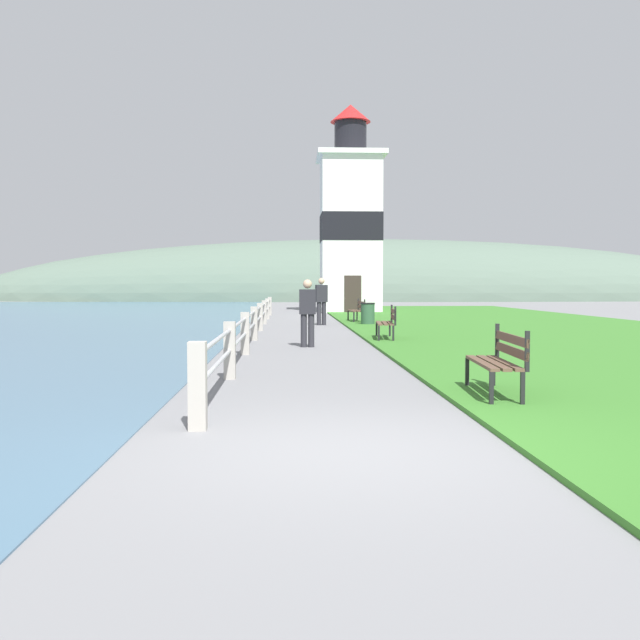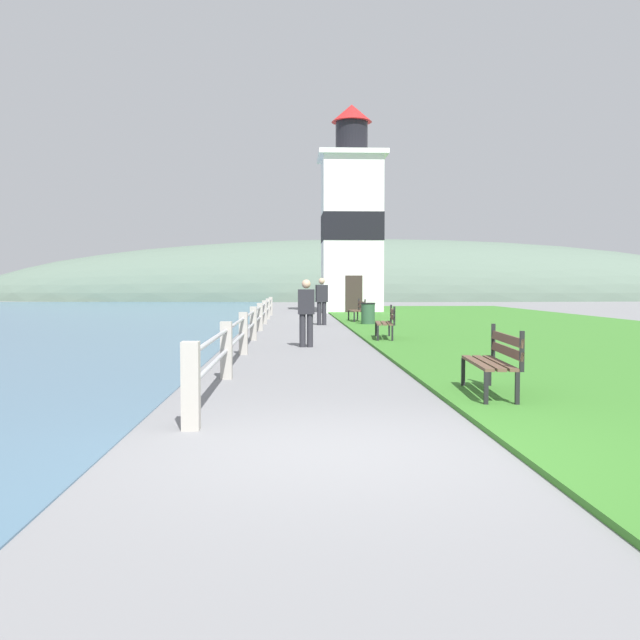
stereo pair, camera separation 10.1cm
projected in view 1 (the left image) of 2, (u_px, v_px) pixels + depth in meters
ground_plane at (346, 451)px, 6.35m from camera, size 160.00×160.00×0.00m
grass_verge at (532, 329)px, 23.57m from camera, size 12.00×50.77×0.06m
seawall_railing at (257, 317)px, 21.12m from camera, size 0.18×27.95×0.91m
park_bench_near at (500, 358)px, 9.28m from camera, size 0.58×1.67×0.94m
park_bench_midway at (388, 321)px, 19.04m from camera, size 0.62×1.72×0.94m
park_bench_far at (358, 309)px, 28.31m from camera, size 0.56×1.71×0.94m
lighthouse at (350, 223)px, 39.14m from camera, size 3.68×3.68×11.34m
person_strolling at (307, 311)px, 17.01m from camera, size 0.40×0.22×1.62m
person_by_railing at (321, 300)px, 26.44m from camera, size 0.46×0.30×1.75m
trash_bin at (368, 314)px, 26.23m from camera, size 0.54×0.54×0.84m
distant_hillside at (375, 300)px, 70.41m from camera, size 80.00×16.00×12.00m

